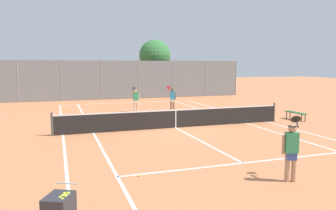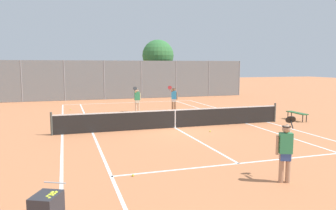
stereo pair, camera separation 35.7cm
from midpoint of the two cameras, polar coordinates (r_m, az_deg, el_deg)
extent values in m
plane|color=#CC7A4C|center=(16.77, 1.86, -4.00)|extent=(120.00, 120.00, 0.00)
cube|color=white|center=(28.14, -6.24, 0.43)|extent=(11.00, 0.10, 0.01)
cube|color=white|center=(15.84, -17.33, -4.96)|extent=(0.10, 23.80, 0.01)
cube|color=white|center=(19.28, 17.48, -2.87)|extent=(0.10, 23.80, 0.01)
cube|color=white|center=(15.90, -12.37, -4.76)|extent=(0.10, 23.80, 0.01)
cube|color=white|center=(18.54, 14.00, -3.14)|extent=(0.10, 23.80, 0.01)
cube|color=white|center=(11.11, 13.09, -9.89)|extent=(8.26, 0.10, 0.01)
cube|color=white|center=(22.82, -3.51, -1.07)|extent=(8.26, 0.10, 0.01)
cube|color=white|center=(16.77, 1.86, -3.99)|extent=(0.10, 12.80, 0.01)
cylinder|color=#474C47|center=(15.75, -19.03, -3.12)|extent=(0.10, 0.10, 1.07)
cylinder|color=#474C47|center=(19.47, 18.62, -1.24)|extent=(0.10, 0.10, 1.07)
cube|color=black|center=(16.69, 1.86, -2.43)|extent=(11.90, 0.02, 0.89)
cube|color=white|center=(16.62, 1.87, -0.89)|extent=(11.90, 0.03, 0.06)
cube|color=white|center=(16.69, 1.86, -2.50)|extent=(0.05, 0.03, 0.89)
cylinder|color=#B7B7BC|center=(6.75, -17.64, -12.77)|extent=(0.40, 0.22, 0.02)
sphere|color=#D1DB33|center=(6.55, -17.40, -14.36)|extent=(0.07, 0.07, 0.07)
sphere|color=#D1DB33|center=(6.50, -17.58, -14.69)|extent=(0.07, 0.07, 0.07)
sphere|color=#D1DB33|center=(6.44, -17.93, -14.77)|extent=(0.07, 0.07, 0.07)
sphere|color=#D1DB33|center=(6.40, -18.17, -15.19)|extent=(0.07, 0.07, 0.07)
sphere|color=#D1DB33|center=(6.35, -18.42, -15.20)|extent=(0.07, 0.07, 0.07)
sphere|color=#D1DB33|center=(6.58, -17.94, -14.35)|extent=(0.07, 0.07, 0.07)
sphere|color=#D1DB33|center=(6.53, -18.09, -14.44)|extent=(0.07, 0.07, 0.07)
sphere|color=#D1DB33|center=(6.48, -18.43, -14.72)|extent=(0.07, 0.07, 0.07)
sphere|color=#D1DB33|center=(6.43, -18.76, -14.95)|extent=(0.07, 0.07, 0.07)
cylinder|color=tan|center=(9.65, 20.14, -10.23)|extent=(0.13, 0.13, 0.82)
cylinder|color=tan|center=(9.70, 21.18, -10.18)|extent=(0.13, 0.13, 0.82)
cube|color=#334C8C|center=(9.58, 20.75, -8.32)|extent=(0.33, 0.27, 0.24)
cube|color=#338C59|center=(9.50, 20.84, -6.22)|extent=(0.39, 0.31, 0.56)
sphere|color=tan|center=(9.42, 20.95, -3.91)|extent=(0.22, 0.22, 0.22)
cylinder|color=black|center=(9.41, 20.96, -3.51)|extent=(0.23, 0.23, 0.02)
cylinder|color=tan|center=(9.45, 19.54, -6.60)|extent=(0.08, 0.08, 0.52)
cylinder|color=tan|center=(9.61, 21.42, -4.33)|extent=(0.24, 0.45, 0.35)
cylinder|color=black|center=(9.86, 21.72, -3.11)|extent=(0.12, 0.24, 0.22)
cylinder|color=black|center=(9.96, 21.54, -2.37)|extent=(0.33, 0.29, 0.23)
cylinder|color=beige|center=(22.46, -4.71, -0.16)|extent=(0.13, 0.13, 0.82)
cylinder|color=beige|center=(22.41, -5.15, -0.18)|extent=(0.13, 0.13, 0.82)
cube|color=beige|center=(22.40, -4.94, 0.67)|extent=(0.28, 0.19, 0.24)
cube|color=#338C59|center=(22.36, -4.95, 1.58)|extent=(0.34, 0.21, 0.56)
sphere|color=beige|center=(22.33, -4.96, 2.58)|extent=(0.22, 0.22, 0.22)
cylinder|color=black|center=(22.32, -4.96, 2.75)|extent=(0.23, 0.23, 0.02)
cylinder|color=beige|center=(22.42, -4.40, 1.45)|extent=(0.08, 0.08, 0.52)
cylinder|color=beige|center=(22.17, -5.20, 2.29)|extent=(0.09, 0.46, 0.35)
cylinder|color=black|center=(21.87, -5.37, 2.64)|extent=(0.04, 0.25, 0.22)
cylinder|color=black|center=(21.75, -5.30, 2.91)|extent=(0.28, 0.20, 0.23)
cylinder|color=#936B4C|center=(23.04, 1.69, 0.04)|extent=(0.13, 0.13, 0.82)
cylinder|color=#936B4C|center=(23.04, 1.24, 0.04)|extent=(0.13, 0.13, 0.82)
cube|color=white|center=(23.00, 1.47, 0.86)|extent=(0.33, 0.27, 0.24)
cube|color=#3399D8|center=(22.97, 1.47, 1.75)|extent=(0.39, 0.31, 0.56)
sphere|color=#936B4C|center=(22.93, 1.48, 2.72)|extent=(0.22, 0.22, 0.22)
cylinder|color=black|center=(22.93, 1.48, 2.88)|extent=(0.23, 0.23, 0.02)
cylinder|color=#936B4C|center=(22.97, 2.02, 1.60)|extent=(0.08, 0.08, 0.52)
cylinder|color=#936B4C|center=(22.81, 1.14, 2.44)|extent=(0.24, 0.45, 0.35)
cylinder|color=maroon|center=(22.54, 0.78, 2.80)|extent=(0.12, 0.25, 0.22)
cylinder|color=maroon|center=(22.41, 0.77, 3.06)|extent=(0.33, 0.28, 0.23)
sphere|color=#D1DB33|center=(17.35, -16.21, -3.80)|extent=(0.07, 0.07, 0.07)
sphere|color=#D1DB33|center=(15.89, 7.99, -4.56)|extent=(0.07, 0.07, 0.07)
sphere|color=#D1DB33|center=(24.30, -16.25, -0.77)|extent=(0.07, 0.07, 0.07)
sphere|color=#D1DB33|center=(9.68, -5.05, -12.09)|extent=(0.07, 0.07, 0.07)
cube|color=#2D6638|center=(20.41, 22.02, -1.28)|extent=(0.36, 1.50, 0.05)
cylinder|color=#262626|center=(19.88, 22.88, -2.21)|extent=(0.05, 0.05, 0.41)
cylinder|color=#262626|center=(20.86, 20.61, -1.70)|extent=(0.05, 0.05, 0.41)
cylinder|color=#262626|center=(20.05, 23.43, -2.16)|extent=(0.05, 0.05, 0.41)
cylinder|color=#262626|center=(21.01, 21.15, -1.66)|extent=(0.05, 0.05, 0.41)
cylinder|color=gray|center=(30.90, -23.85, 3.83)|extent=(0.08, 0.08, 3.63)
cylinder|color=gray|center=(30.72, -17.28, 4.09)|extent=(0.08, 0.08, 3.63)
cylinder|color=gray|center=(30.95, -10.71, 4.31)|extent=(0.08, 0.08, 3.63)
cylinder|color=gray|center=(31.57, -4.32, 4.46)|extent=(0.08, 0.08, 3.63)
cylinder|color=gray|center=(32.56, 1.76, 4.55)|extent=(0.08, 0.08, 3.63)
cylinder|color=gray|center=(33.90, 7.42, 4.59)|extent=(0.08, 0.08, 3.63)
cylinder|color=gray|center=(35.54, 12.61, 4.59)|extent=(0.08, 0.08, 3.63)
cube|color=slate|center=(31.21, -7.48, 4.39)|extent=(24.73, 0.02, 3.59)
cylinder|color=brown|center=(34.79, -1.44, 4.22)|extent=(0.29, 0.29, 3.04)
sphere|color=#387A3D|center=(34.76, -1.46, 8.62)|extent=(3.29, 3.29, 3.29)
sphere|color=#387A3D|center=(34.52, -0.67, 7.95)|extent=(1.85, 1.85, 1.85)
camera|label=1|loc=(0.18, -89.43, 0.07)|focal=35.00mm
camera|label=2|loc=(0.18, 90.57, -0.07)|focal=35.00mm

